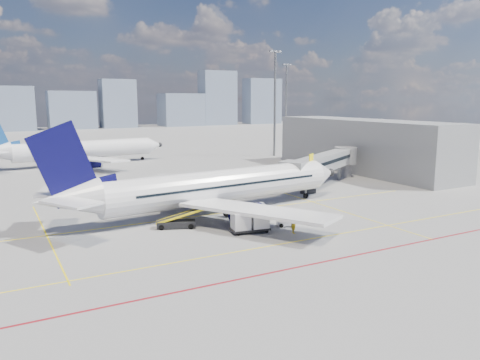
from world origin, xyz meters
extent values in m
plane|color=gray|center=(0.00, 0.00, 0.00)|extent=(420.00, 420.00, 0.00)
cube|color=yellow|center=(0.00, 8.00, 0.01)|extent=(60.00, 0.18, 0.01)
cube|color=yellow|center=(0.00, -6.00, 0.01)|extent=(80.00, 0.15, 0.01)
cube|color=yellow|center=(14.00, 2.00, 0.01)|extent=(0.15, 28.00, 0.01)
cube|color=yellow|center=(-20.00, 8.00, 0.01)|extent=(0.15, 30.00, 0.01)
cube|color=maroon|center=(0.00, -12.00, 0.01)|extent=(90.00, 0.25, 0.01)
cube|color=gray|center=(22.25, 16.15, 3.90)|extent=(20.84, 13.93, 2.60)
cube|color=black|center=(22.25, 16.15, 4.10)|extent=(20.52, 13.82, 0.55)
cube|color=gray|center=(12.70, 10.50, 3.90)|extent=(4.49, 4.56, 3.00)
cube|color=black|center=(17.00, 12.80, 0.35)|extent=(2.20, 1.00, 0.70)
cylinder|color=slate|center=(17.00, 12.80, 1.70)|extent=(0.56, 0.56, 2.70)
cylinder|color=slate|center=(29.00, 20.00, 1.95)|extent=(0.60, 0.60, 3.90)
cylinder|color=gray|center=(32.00, 22.00, 3.90)|extent=(4.00, 4.00, 3.00)
cylinder|color=gray|center=(32.00, 22.00, 1.95)|extent=(2.40, 2.40, 3.90)
cube|color=yellow|center=(15.50, 10.30, 5.70)|extent=(1.26, 0.82, 1.20)
cube|color=gray|center=(40.00, 26.00, 5.00)|extent=(10.00, 42.00, 10.00)
cube|color=black|center=(35.20, 26.00, 5.00)|extent=(0.25, 40.00, 4.50)
cylinder|color=slate|center=(38.00, 55.00, 12.50)|extent=(0.56, 0.56, 25.00)
cube|color=slate|center=(38.00, 55.00, 25.20)|extent=(3.20, 0.40, 0.50)
cube|color=silver|center=(36.80, 54.75, 25.20)|extent=(0.60, 0.15, 0.35)
cube|color=silver|center=(38.00, 54.75, 25.20)|extent=(0.60, 0.15, 0.35)
cube|color=silver|center=(39.20, 54.75, 25.20)|extent=(0.60, 0.15, 0.35)
cylinder|color=slate|center=(65.00, 90.00, 12.50)|extent=(0.56, 0.56, 25.00)
cube|color=slate|center=(65.00, 90.00, 25.20)|extent=(3.20, 0.40, 0.50)
cube|color=silver|center=(63.80, 89.75, 25.20)|extent=(0.60, 0.15, 0.35)
cube|color=silver|center=(65.00, 89.75, 25.20)|extent=(0.60, 0.15, 0.35)
cube|color=silver|center=(66.20, 89.75, 25.20)|extent=(0.60, 0.15, 0.35)
cube|color=slate|center=(-15.19, 190.00, 9.77)|extent=(21.25, 15.50, 19.54)
cube|color=slate|center=(11.70, 190.00, 8.82)|extent=(21.13, 11.61, 17.64)
cube|color=slate|center=(33.40, 190.00, 11.70)|extent=(16.43, 10.39, 23.40)
cube|color=slate|center=(66.41, 190.00, 8.38)|extent=(21.64, 14.68, 16.77)
cube|color=slate|center=(87.72, 190.00, 14.44)|extent=(18.95, 10.52, 28.88)
cube|color=slate|center=(116.04, 190.00, 12.69)|extent=(20.52, 10.14, 25.37)
cylinder|color=white|center=(0.72, 8.71, 3.30)|extent=(31.29, 7.34, 4.03)
cone|color=white|center=(18.00, 10.57, 3.30)|extent=(4.14, 4.41, 4.03)
sphere|color=black|center=(19.44, 10.73, 3.30)|extent=(1.25, 1.25, 1.14)
cone|color=white|center=(-18.00, 6.69, 3.87)|extent=(7.02, 4.72, 4.03)
cube|color=black|center=(16.66, 10.43, 3.87)|extent=(1.71, 1.71, 0.47)
cube|color=white|center=(-1.82, 17.80, 2.19)|extent=(10.36, 17.90, 0.60)
cube|color=white|center=(0.18, -0.71, 2.19)|extent=(13.24, 17.47, 0.60)
cylinder|color=#09083C|center=(-0.44, 14.62, 0.90)|extent=(3.96, 2.77, 2.38)
cylinder|color=#09083C|center=(0.85, 2.69, 0.90)|extent=(3.96, 2.77, 2.38)
cylinder|color=silver|center=(1.52, 14.83, 0.90)|extent=(0.62, 2.47, 2.44)
cylinder|color=silver|center=(2.81, 2.90, 0.90)|extent=(0.62, 2.47, 2.44)
cube|color=#09083C|center=(-18.00, 6.69, 7.44)|extent=(7.08, 1.09, 8.82)
cube|color=#09083C|center=(-15.53, 6.96, 4.96)|extent=(5.84, 0.93, 2.23)
cube|color=white|center=(-18.76, 9.94, 4.23)|extent=(4.57, 6.42, 0.23)
cube|color=white|center=(-18.05, 3.36, 4.23)|extent=(5.47, 6.57, 0.23)
cylinder|color=slate|center=(14.61, 10.21, 0.90)|extent=(0.31, 0.31, 1.80)
cylinder|color=black|center=(14.61, 10.21, 0.38)|extent=(0.79, 0.36, 0.76)
cylinder|color=slate|center=(-0.59, 11.27, 0.80)|extent=(0.35, 0.35, 1.60)
cylinder|color=black|center=(-0.59, 11.27, 0.50)|extent=(1.06, 0.75, 1.00)
cylinder|color=slate|center=(-0.02, 5.93, 0.80)|extent=(0.35, 0.35, 1.60)
cylinder|color=black|center=(-0.02, 5.93, 0.50)|extent=(1.06, 0.75, 1.00)
cube|color=black|center=(1.02, 10.75, 3.61)|extent=(25.31, 2.83, 0.27)
cube|color=black|center=(1.45, 6.78, 3.61)|extent=(25.31, 2.83, 0.27)
cylinder|color=white|center=(-6.27, 61.10, 3.30)|extent=(29.27, 7.14, 3.77)
cone|color=white|center=(9.88, 63.00, 3.30)|extent=(3.90, 4.15, 3.77)
sphere|color=black|center=(11.22, 63.16, 3.30)|extent=(1.18, 1.18, 1.06)
cube|color=black|center=(8.63, 62.85, 3.83)|extent=(1.61, 1.61, 0.44)
cube|color=white|center=(-8.73, 69.58, 2.26)|extent=(9.56, 16.74, 0.56)
cube|color=white|center=(-6.69, 52.28, 2.26)|extent=(12.49, 16.30, 0.56)
cylinder|color=#09083C|center=(-7.40, 66.62, 1.05)|extent=(3.72, 2.62, 2.23)
cylinder|color=#09083C|center=(-6.09, 55.47, 1.05)|extent=(3.72, 2.62, 2.23)
cylinder|color=silver|center=(-5.58, 66.83, 1.05)|extent=(0.60, 2.31, 2.28)
cylinder|color=silver|center=(-4.27, 55.69, 1.05)|extent=(0.60, 2.31, 2.28)
cube|color=navy|center=(-21.45, 59.32, 4.85)|extent=(5.46, 0.93, 2.08)
cylinder|color=black|center=(-7.52, 63.49, 0.50)|extent=(1.07, 0.76, 1.00)
cylinder|color=black|center=(-6.94, 58.49, 0.50)|extent=(1.07, 0.76, 1.00)
cylinder|color=black|center=(6.71, 62.63, 0.38)|extent=(0.79, 0.37, 0.76)
cube|color=white|center=(3.79, -0.83, 0.48)|extent=(2.12, 1.53, 0.69)
cube|color=white|center=(3.46, -0.73, 1.00)|extent=(1.11, 1.20, 0.52)
cube|color=black|center=(3.46, -0.73, 1.17)|extent=(1.01, 1.13, 0.30)
cylinder|color=black|center=(2.99, -1.09, 0.24)|extent=(0.52, 0.32, 0.48)
cylinder|color=black|center=(3.26, -0.18, 0.24)|extent=(0.52, 0.32, 0.48)
cylinder|color=black|center=(4.32, -1.47, 0.24)|extent=(0.52, 0.32, 0.48)
cylinder|color=black|center=(4.59, -0.56, 0.24)|extent=(0.52, 0.32, 0.48)
cube|color=black|center=(-0.93, -1.03, 0.36)|extent=(4.33, 2.46, 0.20)
cube|color=white|center=(-1.94, -0.87, 1.36)|extent=(2.02, 1.97, 1.76)
cube|color=white|center=(0.08, -1.20, 1.36)|extent=(2.02, 1.97, 1.76)
cylinder|color=black|center=(-2.63, -1.56, 0.18)|extent=(0.38, 0.22, 0.36)
cylinder|color=black|center=(-2.37, 0.01, 0.18)|extent=(0.38, 0.22, 0.36)
cylinder|color=black|center=(0.51, -2.08, 0.18)|extent=(0.38, 0.22, 0.36)
cylinder|color=black|center=(0.77, -0.51, 0.18)|extent=(0.38, 0.22, 0.36)
cube|color=black|center=(-7.15, 4.34, 0.45)|extent=(4.41, 2.87, 0.69)
cube|color=black|center=(-6.41, 4.06, 1.48)|extent=(5.90, 3.04, 1.82)
cube|color=yellow|center=(-6.22, 4.57, 1.48)|extent=(5.59, 2.20, 1.90)
cube|color=yellow|center=(-6.61, 3.55, 1.48)|extent=(5.59, 2.20, 1.90)
cylinder|color=black|center=(-8.88, 4.26, 0.30)|extent=(0.64, 0.43, 0.59)
cylinder|color=black|center=(-8.39, 5.56, 0.30)|extent=(0.64, 0.43, 0.59)
cylinder|color=black|center=(-5.92, 3.13, 0.30)|extent=(0.64, 0.43, 0.59)
cylinder|color=black|center=(-5.43, 4.42, 0.30)|extent=(0.64, 0.43, 0.59)
imported|color=yellow|center=(2.98, -3.45, 1.00)|extent=(0.61, 0.81, 2.01)
camera|label=1|loc=(-24.66, -42.54, 13.93)|focal=35.00mm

